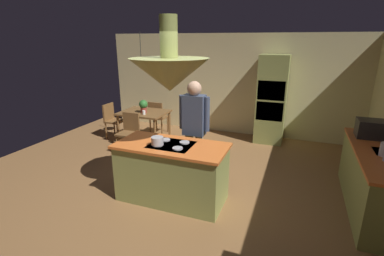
{
  "coord_description": "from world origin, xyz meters",
  "views": [
    {
      "loc": [
        1.69,
        -3.74,
        2.4
      ],
      "look_at": [
        0.1,
        0.4,
        1.0
      ],
      "focal_mm": 26.36,
      "sensor_mm": 36.0,
      "label": 1
    }
  ],
  "objects_px": {
    "chair_at_corner": "(112,118)",
    "microwave_on_counter": "(373,129)",
    "kitchen_island": "(172,172)",
    "dining_table": "(144,116)",
    "cup_on_table": "(144,112)",
    "person_at_island": "(194,126)",
    "chair_facing_island": "(129,130)",
    "chair_by_back_wall": "(157,115)",
    "potted_plant_on_table": "(143,106)",
    "cooking_pot_on_cooktop": "(157,141)",
    "oven_tower": "(272,100)"
  },
  "relations": [
    {
      "from": "chair_at_corner",
      "to": "oven_tower",
      "type": "bearing_deg",
      "value": -72.93
    },
    {
      "from": "oven_tower",
      "to": "chair_by_back_wall",
      "type": "distance_m",
      "value": 2.89
    },
    {
      "from": "oven_tower",
      "to": "person_at_island",
      "type": "bearing_deg",
      "value": -111.01
    },
    {
      "from": "kitchen_island",
      "to": "cup_on_table",
      "type": "relative_size",
      "value": 18.59
    },
    {
      "from": "kitchen_island",
      "to": "chair_by_back_wall",
      "type": "xyz_separation_m",
      "value": [
        -1.7,
        2.76,
        0.05
      ]
    },
    {
      "from": "potted_plant_on_table",
      "to": "microwave_on_counter",
      "type": "distance_m",
      "value": 4.54
    },
    {
      "from": "dining_table",
      "to": "oven_tower",
      "type": "bearing_deg",
      "value": 22.21
    },
    {
      "from": "chair_at_corner",
      "to": "potted_plant_on_table",
      "type": "distance_m",
      "value": 1.05
    },
    {
      "from": "person_at_island",
      "to": "chair_facing_island",
      "type": "xyz_separation_m",
      "value": [
        -1.81,
        0.77,
        -0.52
      ]
    },
    {
      "from": "person_at_island",
      "to": "microwave_on_counter",
      "type": "relative_size",
      "value": 3.83
    },
    {
      "from": "chair_by_back_wall",
      "to": "cup_on_table",
      "type": "bearing_deg",
      "value": 98.44
    },
    {
      "from": "kitchen_island",
      "to": "cooking_pot_on_cooktop",
      "type": "bearing_deg",
      "value": -140.91
    },
    {
      "from": "potted_plant_on_table",
      "to": "cooking_pot_on_cooktop",
      "type": "xyz_separation_m",
      "value": [
        1.5,
        -2.16,
        0.06
      ]
    },
    {
      "from": "chair_by_back_wall",
      "to": "potted_plant_on_table",
      "type": "xyz_separation_m",
      "value": [
        0.04,
        -0.73,
        0.42
      ]
    },
    {
      "from": "dining_table",
      "to": "chair_at_corner",
      "type": "height_order",
      "value": "chair_at_corner"
    },
    {
      "from": "person_at_island",
      "to": "cooking_pot_on_cooktop",
      "type": "distance_m",
      "value": 0.85
    },
    {
      "from": "oven_tower",
      "to": "cup_on_table",
      "type": "relative_size",
      "value": 23.05
    },
    {
      "from": "kitchen_island",
      "to": "dining_table",
      "type": "xyz_separation_m",
      "value": [
        -1.7,
        2.1,
        0.2
      ]
    },
    {
      "from": "potted_plant_on_table",
      "to": "microwave_on_counter",
      "type": "height_order",
      "value": "microwave_on_counter"
    },
    {
      "from": "chair_at_corner",
      "to": "microwave_on_counter",
      "type": "bearing_deg",
      "value": -96.93
    },
    {
      "from": "kitchen_island",
      "to": "cup_on_table",
      "type": "height_order",
      "value": "kitchen_island"
    },
    {
      "from": "oven_tower",
      "to": "chair_facing_island",
      "type": "distance_m",
      "value": 3.37
    },
    {
      "from": "cup_on_table",
      "to": "cooking_pot_on_cooktop",
      "type": "distance_m",
      "value": 2.46
    },
    {
      "from": "chair_at_corner",
      "to": "chair_facing_island",
      "type": "bearing_deg",
      "value": -125.54
    },
    {
      "from": "cup_on_table",
      "to": "chair_by_back_wall",
      "type": "bearing_deg",
      "value": 98.44
    },
    {
      "from": "dining_table",
      "to": "cup_on_table",
      "type": "height_order",
      "value": "cup_on_table"
    },
    {
      "from": "kitchen_island",
      "to": "cup_on_table",
      "type": "xyz_separation_m",
      "value": [
        -1.57,
        1.88,
        0.35
      ]
    },
    {
      "from": "chair_facing_island",
      "to": "cup_on_table",
      "type": "relative_size",
      "value": 9.67
    },
    {
      "from": "dining_table",
      "to": "cooking_pot_on_cooktop",
      "type": "bearing_deg",
      "value": -55.37
    },
    {
      "from": "chair_facing_island",
      "to": "chair_by_back_wall",
      "type": "distance_m",
      "value": 1.32
    },
    {
      "from": "chair_facing_island",
      "to": "microwave_on_counter",
      "type": "height_order",
      "value": "microwave_on_counter"
    },
    {
      "from": "chair_at_corner",
      "to": "cup_on_table",
      "type": "xyz_separation_m",
      "value": [
        1.05,
        -0.22,
        0.3
      ]
    },
    {
      "from": "dining_table",
      "to": "person_at_island",
      "type": "relative_size",
      "value": 0.62
    },
    {
      "from": "microwave_on_counter",
      "to": "cooking_pot_on_cooktop",
      "type": "relative_size",
      "value": 2.56
    },
    {
      "from": "person_at_island",
      "to": "chair_at_corner",
      "type": "relative_size",
      "value": 2.03
    },
    {
      "from": "microwave_on_counter",
      "to": "chair_facing_island",
      "type": "bearing_deg",
      "value": 179.93
    },
    {
      "from": "person_at_island",
      "to": "chair_facing_island",
      "type": "height_order",
      "value": "person_at_island"
    },
    {
      "from": "chair_by_back_wall",
      "to": "cup_on_table",
      "type": "distance_m",
      "value": 0.94
    },
    {
      "from": "kitchen_island",
      "to": "person_at_island",
      "type": "height_order",
      "value": "person_at_island"
    },
    {
      "from": "kitchen_island",
      "to": "cooking_pot_on_cooktop",
      "type": "distance_m",
      "value": 0.57
    },
    {
      "from": "chair_facing_island",
      "to": "cup_on_table",
      "type": "xyz_separation_m",
      "value": [
        0.13,
        0.44,
        0.3
      ]
    },
    {
      "from": "potted_plant_on_table",
      "to": "dining_table",
      "type": "bearing_deg",
      "value": 118.83
    },
    {
      "from": "dining_table",
      "to": "chair_facing_island",
      "type": "bearing_deg",
      "value": -90.0
    },
    {
      "from": "person_at_island",
      "to": "dining_table",
      "type": "bearing_deg",
      "value": 141.75
    },
    {
      "from": "person_at_island",
      "to": "cup_on_table",
      "type": "bearing_deg",
      "value": 144.27
    },
    {
      "from": "oven_tower",
      "to": "cooking_pot_on_cooktop",
      "type": "relative_size",
      "value": 11.53
    },
    {
      "from": "chair_at_corner",
      "to": "microwave_on_counter",
      "type": "distance_m",
      "value": 5.53
    },
    {
      "from": "oven_tower",
      "to": "potted_plant_on_table",
      "type": "xyz_separation_m",
      "value": [
        -2.76,
        -1.21,
        -0.11
      ]
    },
    {
      "from": "chair_at_corner",
      "to": "cup_on_table",
      "type": "relative_size",
      "value": 9.67
    },
    {
      "from": "potted_plant_on_table",
      "to": "cooking_pot_on_cooktop",
      "type": "relative_size",
      "value": 1.67
    }
  ]
}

